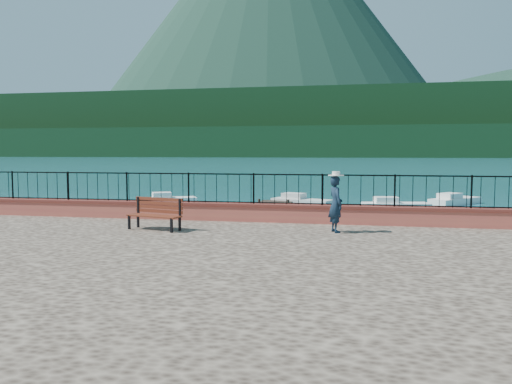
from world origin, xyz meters
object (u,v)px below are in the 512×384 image
at_px(boat_3, 170,198).
at_px(boat_2, 396,203).
at_px(boat_1, 383,218).
at_px(boat_5, 455,198).
at_px(boat_0, 165,216).
at_px(boat_4, 302,199).
at_px(park_bench, 155,220).
at_px(person, 336,204).

bearing_deg(boat_3, boat_2, -30.63).
height_order(boat_1, boat_3, same).
xyz_separation_m(boat_2, boat_5, (4.04, 3.96, 0.00)).
xyz_separation_m(boat_0, boat_4, (5.48, 9.68, 0.00)).
relative_size(park_bench, boat_4, 0.44).
xyz_separation_m(boat_1, boat_4, (-4.64, 8.13, 0.00)).
distance_m(person, boat_4, 18.06).
relative_size(boat_2, boat_3, 1.13).
xyz_separation_m(park_bench, boat_4, (2.30, 18.36, -1.08)).
bearing_deg(boat_1, person, -72.19).
distance_m(boat_0, boat_4, 11.13).
xyz_separation_m(boat_4, boat_5, (9.78, 2.65, 0.00)).
height_order(park_bench, boat_0, park_bench).
distance_m(boat_3, boat_4, 8.73).
distance_m(boat_0, boat_5, 19.62).
bearing_deg(boat_4, park_bench, -76.35).
distance_m(boat_1, boat_5, 11.94).
distance_m(park_bench, boat_2, 18.87).
bearing_deg(boat_5, park_bench, -167.92).
xyz_separation_m(boat_1, boat_2, (1.09, 6.81, 0.00)).
bearing_deg(person, boat_1, -34.45).
relative_size(person, boat_3, 0.46).
xyz_separation_m(person, boat_5, (6.94, 20.41, -1.59)).
xyz_separation_m(boat_0, boat_3, (-3.23, 9.02, 0.00)).
height_order(boat_4, boat_5, same).
xyz_separation_m(boat_2, boat_4, (-5.73, 1.32, 0.00)).
xyz_separation_m(person, boat_4, (-2.84, 17.77, -1.59)).
bearing_deg(boat_3, person, -84.03).
bearing_deg(boat_5, boat_1, -163.50).
bearing_deg(boat_0, boat_2, 15.54).
bearing_deg(boat_2, boat_5, 33.64).
relative_size(boat_1, boat_5, 1.00).
distance_m(boat_1, boat_2, 6.90).
distance_m(boat_0, boat_2, 13.99).
relative_size(boat_0, boat_4, 1.12).
xyz_separation_m(boat_1, boat_3, (-13.35, 7.47, 0.00)).
bearing_deg(boat_0, boat_4, 39.31).
xyz_separation_m(boat_0, boat_5, (15.26, 12.33, 0.00)).
height_order(person, boat_5, person).
height_order(boat_0, boat_4, same).
bearing_deg(boat_2, person, -110.75).
bearing_deg(boat_0, person, -65.37).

